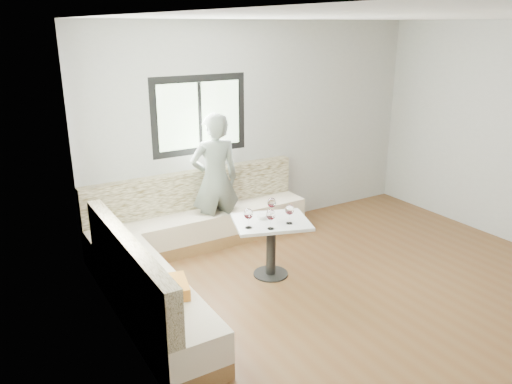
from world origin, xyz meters
TOP-DOWN VIEW (x-y plane):
  - room at (-0.08, 0.08)m, footprint 5.01×5.01m
  - banquette at (-1.59, 1.63)m, footprint 2.90×2.80m
  - table at (-0.73, 1.06)m, footprint 0.98×0.86m
  - person at (-0.86, 2.18)m, footprint 0.68×0.50m
  - olive_ramekin at (-0.79, 1.17)m, footprint 0.10×0.10m
  - wine_glass_a at (-1.05, 1.01)m, footprint 0.10×0.10m
  - wine_glass_b at (-0.87, 0.87)m, footprint 0.10×0.10m
  - wine_glass_c at (-0.61, 0.89)m, footprint 0.10×0.10m
  - wine_glass_d at (-0.65, 1.17)m, footprint 0.10×0.10m

SIDE VIEW (x-z plane):
  - banquette at x=-1.59m, z-range -0.14..0.81m
  - table at x=-0.73m, z-range 0.17..0.84m
  - olive_ramekin at x=-0.79m, z-range 0.67..0.71m
  - wine_glass_a at x=-1.05m, z-range 0.71..0.93m
  - wine_glass_b at x=-0.87m, z-range 0.71..0.93m
  - wine_glass_c at x=-0.61m, z-range 0.71..0.93m
  - wine_glass_d at x=-0.65m, z-range 0.71..0.93m
  - person at x=-0.86m, z-range 0.00..1.73m
  - room at x=-0.08m, z-range 0.01..2.82m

